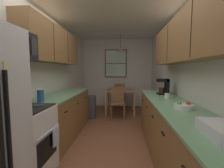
{
  "coord_description": "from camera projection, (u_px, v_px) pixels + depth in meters",
  "views": [
    {
      "loc": [
        0.27,
        -2.21,
        1.38
      ],
      "look_at": [
        -0.03,
        1.46,
        1.05
      ],
      "focal_mm": 24.23,
      "sensor_mm": 36.0,
      "label": 1
    }
  ],
  "objects": [
    {
      "name": "ground_plane",
      "position": [
        112.0,
        133.0,
        3.33
      ],
      "size": [
        12.0,
        12.0,
        0.0
      ],
      "primitive_type": "plane",
      "color": "brown"
    },
    {
      "name": "wall_left",
      "position": [
        51.0,
        75.0,
        3.33
      ],
      "size": [
        0.1,
        9.0,
        2.55
      ],
      "primitive_type": "cube",
      "color": "silver",
      "rests_on": "ground"
    },
    {
      "name": "wall_right",
      "position": [
        177.0,
        76.0,
        3.11
      ],
      "size": [
        0.1,
        9.0,
        2.55
      ],
      "primitive_type": "cube",
      "color": "silver",
      "rests_on": "ground"
    },
    {
      "name": "wall_back",
      "position": [
        117.0,
        73.0,
        5.85
      ],
      "size": [
        4.4,
        0.1,
        2.55
      ],
      "primitive_type": "cube",
      "color": "silver",
      "rests_on": "ground"
    },
    {
      "name": "ceiling_slab",
      "position": [
        112.0,
        11.0,
        3.1
      ],
      "size": [
        4.4,
        9.0,
        0.08
      ],
      "primitive_type": "cube",
      "color": "white"
    },
    {
      "name": "stove_range",
      "position": [
        23.0,
        143.0,
        1.9
      ],
      "size": [
        0.66,
        0.64,
        1.1
      ],
      "color": "white",
      "rests_on": "ground"
    },
    {
      "name": "microwave_over_range",
      "position": [
        9.0,
        45.0,
        1.8
      ],
      "size": [
        0.39,
        0.61,
        0.35
      ],
      "color": "black"
    },
    {
      "name": "counter_left",
      "position": [
        64.0,
        115.0,
        3.18
      ],
      "size": [
        0.64,
        1.94,
        0.9
      ],
      "color": "brown",
      "rests_on": "ground"
    },
    {
      "name": "upper_cabinets_left",
      "position": [
        54.0,
        45.0,
        3.01
      ],
      "size": [
        0.33,
        2.02,
        0.7
      ],
      "color": "brown"
    },
    {
      "name": "counter_right",
      "position": [
        173.0,
        133.0,
        2.23
      ],
      "size": [
        0.64,
        3.05,
        0.9
      ],
      "color": "brown",
      "rests_on": "ground"
    },
    {
      "name": "upper_cabinets_right",
      "position": [
        189.0,
        38.0,
        2.05
      ],
      "size": [
        0.33,
        2.73,
        0.65
      ],
      "color": "brown"
    },
    {
      "name": "dining_table",
      "position": [
        120.0,
        93.0,
        4.95
      ],
      "size": [
        0.92,
        0.85,
        0.75
      ],
      "color": "#A87F51",
      "rests_on": "ground"
    },
    {
      "name": "dining_chair_near",
      "position": [
        118.0,
        101.0,
        4.34
      ],
      "size": [
        0.42,
        0.42,
        0.9
      ],
      "color": "brown",
      "rests_on": "ground"
    },
    {
      "name": "dining_chair_far",
      "position": [
        119.0,
        94.0,
        5.6
      ],
      "size": [
        0.4,
        0.4,
        0.9
      ],
      "color": "brown",
      "rests_on": "ground"
    },
    {
      "name": "pendant_light",
      "position": [
        121.0,
        50.0,
        4.82
      ],
      "size": [
        0.29,
        0.29,
        0.57
      ],
      "color": "black"
    },
    {
      "name": "back_window",
      "position": [
        116.0,
        64.0,
        5.75
      ],
      "size": [
        0.83,
        0.05,
        1.06
      ],
      "color": "brown"
    },
    {
      "name": "trash_bin",
      "position": [
        91.0,
        107.0,
        4.4
      ],
      "size": [
        0.32,
        0.32,
        0.64
      ],
      "primitive_type": "cylinder",
      "color": "#3F3F42",
      "rests_on": "ground"
    },
    {
      "name": "storage_canister",
      "position": [
        41.0,
        95.0,
        2.3
      ],
      "size": [
        0.1,
        0.1,
        0.2
      ],
      "color": "#265999",
      "rests_on": "counter_left"
    },
    {
      "name": "dish_towel",
      "position": [
        56.0,
        136.0,
        2.03
      ],
      "size": [
        0.02,
        0.16,
        0.24
      ],
      "primitive_type": "cube",
      "color": "silver"
    },
    {
      "name": "coffee_maker",
      "position": [
        164.0,
        86.0,
        3.02
      ],
      "size": [
        0.22,
        0.18,
        0.31
      ],
      "color": "black",
      "rests_on": "counter_right"
    },
    {
      "name": "mug_by_coffeemaker",
      "position": [
        167.0,
        96.0,
        2.62
      ],
      "size": [
        0.12,
        0.08,
        0.09
      ],
      "color": "white",
      "rests_on": "counter_right"
    },
    {
      "name": "fruit_bowl",
      "position": [
        184.0,
        106.0,
        1.89
      ],
      "size": [
        0.24,
        0.24,
        0.09
      ],
      "color": "silver",
      "rests_on": "counter_right"
    },
    {
      "name": "table_serving_bowl",
      "position": [
        119.0,
        88.0,
        4.99
      ],
      "size": [
        0.18,
        0.18,
        0.06
      ],
      "primitive_type": "cylinder",
      "color": "silver",
      "rests_on": "dining_table"
    }
  ]
}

